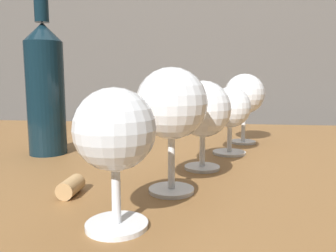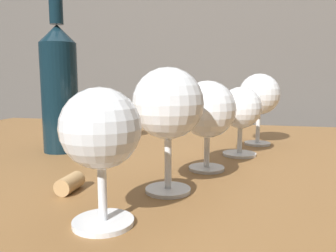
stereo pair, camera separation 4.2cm
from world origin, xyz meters
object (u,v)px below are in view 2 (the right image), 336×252
at_px(wine_glass_merlot, 207,111).
at_px(wine_glass_amber, 241,110).
at_px(wine_glass_rose, 101,133).
at_px(wine_glass_empty, 259,95).
at_px(wine_bottle, 59,86).
at_px(wine_glass_pinot, 168,106).
at_px(cork, 70,183).

relative_size(wine_glass_merlot, wine_glass_amber, 1.09).
xyz_separation_m(wine_glass_rose, wine_glass_empty, (0.17, 0.46, 0.02)).
xyz_separation_m(wine_glass_empty, wine_bottle, (-0.39, -0.16, 0.02)).
height_order(wine_glass_rose, wine_glass_pinot, wine_glass_pinot).
xyz_separation_m(wine_glass_pinot, wine_glass_amber, (0.09, 0.23, -0.02)).
bearing_deg(wine_bottle, cork, -57.59).
distance_m(wine_glass_merlot, wine_glass_amber, 0.13).
distance_m(wine_glass_rose, wine_glass_empty, 0.49).
bearing_deg(wine_glass_rose, wine_glass_amber, 69.60).
distance_m(wine_glass_rose, cork, 0.14).
xyz_separation_m(wine_glass_amber, cork, (-0.21, -0.26, -0.08)).
relative_size(wine_glass_rose, cork, 3.28).
height_order(wine_glass_pinot, wine_glass_merlot, wine_glass_pinot).
relative_size(wine_glass_empty, wine_bottle, 0.48).
distance_m(wine_glass_pinot, wine_glass_amber, 0.25).
distance_m(wine_glass_pinot, cork, 0.16).
relative_size(wine_glass_pinot, cork, 3.80).
distance_m(wine_glass_pinot, wine_glass_empty, 0.37).
relative_size(wine_glass_amber, cork, 3.10).
bearing_deg(wine_bottle, wine_glass_pinot, -36.14).
bearing_deg(wine_glass_pinot, cork, -167.23).
bearing_deg(cork, wine_glass_pinot, 12.77).
bearing_deg(wine_glass_rose, wine_glass_pinot, 69.45).
bearing_deg(cork, wine_glass_rose, -45.01).
bearing_deg(wine_bottle, wine_glass_merlot, -14.19).
relative_size(wine_glass_pinot, wine_glass_empty, 1.02).
relative_size(wine_glass_pinot, wine_bottle, 0.49).
bearing_deg(wine_glass_empty, wine_glass_rose, -109.71).
distance_m(wine_glass_merlot, wine_glass_empty, 0.25).
height_order(wine_glass_rose, wine_glass_merlot, wine_glass_merlot).
height_order(wine_glass_empty, cork, wine_glass_empty).
xyz_separation_m(wine_glass_pinot, wine_bottle, (-0.26, 0.19, 0.02)).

